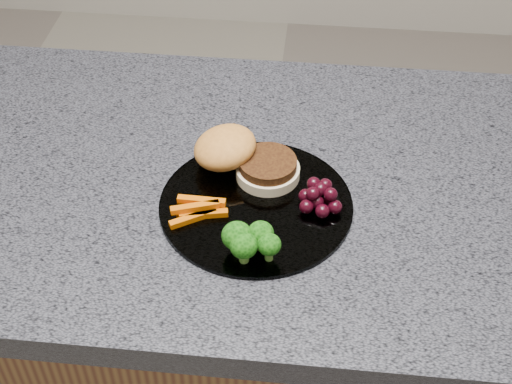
% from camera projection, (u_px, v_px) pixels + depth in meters
% --- Properties ---
extents(island_cabinet, '(1.20, 0.60, 0.86)m').
position_uv_depth(island_cabinet, '(219.00, 362.00, 1.33)').
color(island_cabinet, brown).
rests_on(island_cabinet, ground).
extents(countertop, '(1.20, 0.60, 0.04)m').
position_uv_depth(countertop, '(207.00, 184.00, 1.02)').
color(countertop, '#4C4C56').
rests_on(countertop, island_cabinet).
extents(plate, '(0.26, 0.26, 0.01)m').
position_uv_depth(plate, '(256.00, 204.00, 0.96)').
color(plate, white).
rests_on(plate, countertop).
extents(burger, '(0.15, 0.11, 0.05)m').
position_uv_depth(burger, '(240.00, 157.00, 0.99)').
color(burger, beige).
rests_on(burger, plate).
extents(carrot_sticks, '(0.08, 0.06, 0.02)m').
position_uv_depth(carrot_sticks, '(198.00, 210.00, 0.93)').
color(carrot_sticks, '#C95603').
rests_on(carrot_sticks, plate).
extents(broccoli, '(0.07, 0.06, 0.05)m').
position_uv_depth(broccoli, '(249.00, 240.00, 0.87)').
color(broccoli, '#5A8C32').
rests_on(broccoli, plate).
extents(grape_bunch, '(0.06, 0.06, 0.03)m').
position_uv_depth(grape_bunch, '(320.00, 197.00, 0.94)').
color(grape_bunch, black).
rests_on(grape_bunch, plate).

